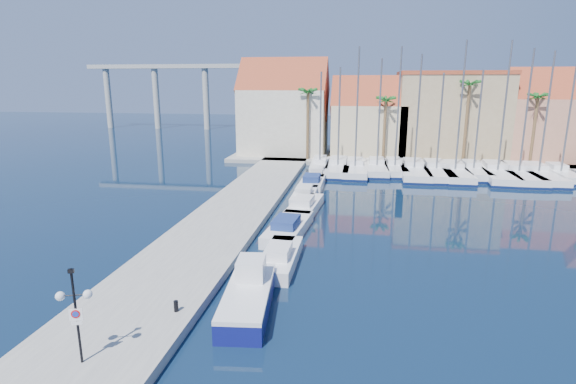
% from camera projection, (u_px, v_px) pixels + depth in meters
% --- Properties ---
extents(ground, '(260.00, 260.00, 0.00)m').
position_uv_depth(ground, '(329.00, 333.00, 19.43)').
color(ground, '#081B31').
rests_on(ground, ground).
extents(quay_west, '(6.00, 77.00, 0.50)m').
position_uv_depth(quay_west, '(222.00, 223.00, 33.72)').
color(quay_west, gray).
rests_on(quay_west, ground).
extents(shore_north, '(54.00, 16.00, 0.50)m').
position_uv_depth(shore_north, '(424.00, 157.00, 63.82)').
color(shore_north, gray).
rests_on(shore_north, ground).
extents(lamp_post, '(1.22, 0.62, 3.73)m').
position_uv_depth(lamp_post, '(75.00, 302.00, 16.02)').
color(lamp_post, black).
rests_on(lamp_post, quay_west).
extents(bollard, '(0.20, 0.20, 0.51)m').
position_uv_depth(bollard, '(176.00, 306.00, 20.22)').
color(bollard, black).
rests_on(bollard, quay_west).
extents(fishing_boat, '(2.65, 6.31, 2.15)m').
position_uv_depth(fishing_boat, '(248.00, 295.00, 21.38)').
color(fishing_boat, navy).
rests_on(fishing_boat, ground).
extents(motorboat_west_0, '(1.92, 6.00, 1.40)m').
position_uv_depth(motorboat_west_0, '(280.00, 257.00, 26.48)').
color(motorboat_west_0, white).
rests_on(motorboat_west_0, ground).
extents(motorboat_west_1, '(2.85, 7.19, 1.40)m').
position_uv_depth(motorboat_west_1, '(288.00, 227.00, 31.94)').
color(motorboat_west_1, white).
rests_on(motorboat_west_1, ground).
extents(motorboat_west_2, '(2.62, 6.66, 1.40)m').
position_uv_depth(motorboat_west_2, '(305.00, 206.00, 37.51)').
color(motorboat_west_2, white).
rests_on(motorboat_west_2, ground).
extents(motorboat_west_3, '(1.98, 6.10, 1.40)m').
position_uv_depth(motorboat_west_3, '(305.00, 195.00, 41.11)').
color(motorboat_west_3, white).
rests_on(motorboat_west_3, ground).
extents(motorboat_west_4, '(2.28, 7.11, 1.40)m').
position_uv_depth(motorboat_west_4, '(312.00, 182.00, 46.35)').
color(motorboat_west_4, white).
rests_on(motorboat_west_4, ground).
extents(motorboat_west_5, '(2.03, 5.94, 1.40)m').
position_uv_depth(motorboat_west_5, '(318.00, 174.00, 50.51)').
color(motorboat_west_5, white).
rests_on(motorboat_west_5, ground).
extents(motorboat_west_6, '(2.11, 5.69, 1.40)m').
position_uv_depth(motorboat_west_6, '(321.00, 166.00, 55.51)').
color(motorboat_west_6, white).
rests_on(motorboat_west_6, ground).
extents(sailboat_0, '(2.52, 8.33, 11.75)m').
position_uv_depth(sailboat_0, '(320.00, 165.00, 55.25)').
color(sailboat_0, white).
rests_on(sailboat_0, ground).
extents(sailboat_1, '(2.99, 10.94, 12.22)m').
position_uv_depth(sailboat_1, '(338.00, 167.00, 54.17)').
color(sailboat_1, white).
rests_on(sailboat_1, ground).
extents(sailboat_2, '(2.85, 10.51, 14.43)m').
position_uv_depth(sailboat_2, '(355.00, 168.00, 53.43)').
color(sailboat_2, white).
rests_on(sailboat_2, ground).
extents(sailboat_3, '(2.65, 9.50, 13.19)m').
position_uv_depth(sailboat_3, '(377.00, 167.00, 53.91)').
color(sailboat_3, white).
rests_on(sailboat_3, ground).
extents(sailboat_4, '(2.88, 9.11, 14.47)m').
position_uv_depth(sailboat_4, '(394.00, 167.00, 53.76)').
color(sailboat_4, white).
rests_on(sailboat_4, ground).
extents(sailboat_5, '(3.36, 11.89, 13.55)m').
position_uv_depth(sailboat_5, '(414.00, 170.00, 52.54)').
color(sailboat_5, white).
rests_on(sailboat_5, ground).
extents(sailboat_6, '(3.14, 11.48, 11.56)m').
position_uv_depth(sailboat_6, '(435.00, 171.00, 52.08)').
color(sailboat_6, white).
rests_on(sailboat_6, ground).
extents(sailboat_7, '(3.13, 11.06, 14.94)m').
position_uv_depth(sailboat_7, '(454.00, 172.00, 51.39)').
color(sailboat_7, white).
rests_on(sailboat_7, ground).
extents(sailboat_8, '(2.91, 9.40, 11.87)m').
position_uv_depth(sailboat_8, '(472.00, 171.00, 51.96)').
color(sailboat_8, white).
rests_on(sailboat_8, ground).
extents(sailboat_9, '(4.06, 12.25, 14.87)m').
position_uv_depth(sailboat_9, '(496.00, 172.00, 51.04)').
color(sailboat_9, white).
rests_on(sailboat_9, ground).
extents(sailboat_10, '(3.27, 11.53, 14.01)m').
position_uv_depth(sailboat_10, '(517.00, 174.00, 50.39)').
color(sailboat_10, white).
rests_on(sailboat_10, ground).
extents(sailboat_11, '(3.07, 11.35, 13.76)m').
position_uv_depth(sailboat_11, '(536.00, 174.00, 50.24)').
color(sailboat_11, white).
rests_on(sailboat_11, ground).
extents(sailboat_12, '(2.34, 8.63, 12.40)m').
position_uv_depth(sailboat_12, '(559.00, 173.00, 50.31)').
color(sailboat_12, white).
rests_on(sailboat_12, ground).
extents(building_0, '(12.30, 9.00, 13.50)m').
position_uv_depth(building_0, '(284.00, 111.00, 64.49)').
color(building_0, beige).
rests_on(building_0, shore_north).
extents(building_1, '(10.30, 8.00, 11.00)m').
position_uv_depth(building_1, '(368.00, 121.00, 62.91)').
color(building_1, beige).
rests_on(building_1, shore_north).
extents(building_2, '(14.20, 10.20, 11.50)m').
position_uv_depth(building_2, '(449.00, 114.00, 61.92)').
color(building_2, tan).
rests_on(building_2, shore_north).
extents(building_3, '(10.30, 8.00, 12.00)m').
position_uv_depth(building_3, '(545.00, 119.00, 59.18)').
color(building_3, tan).
rests_on(building_3, shore_north).
extents(palm_0, '(2.60, 2.60, 10.15)m').
position_uv_depth(palm_0, '(308.00, 94.00, 58.46)').
color(palm_0, brown).
rests_on(palm_0, shore_north).
extents(palm_1, '(2.60, 2.60, 9.15)m').
position_uv_depth(palm_1, '(386.00, 102.00, 57.12)').
color(palm_1, brown).
rests_on(palm_1, shore_north).
extents(palm_2, '(2.60, 2.60, 11.15)m').
position_uv_depth(palm_2, '(470.00, 87.00, 55.11)').
color(palm_2, brown).
rests_on(palm_2, shore_north).
extents(palm_3, '(2.60, 2.60, 9.65)m').
position_uv_depth(palm_3, '(538.00, 99.00, 54.20)').
color(palm_3, brown).
rests_on(palm_3, shore_north).
extents(viaduct, '(48.00, 2.20, 14.45)m').
position_uv_depth(viaduct, '(184.00, 83.00, 101.69)').
color(viaduct, '#9E9E99').
rests_on(viaduct, ground).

